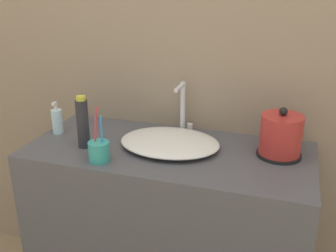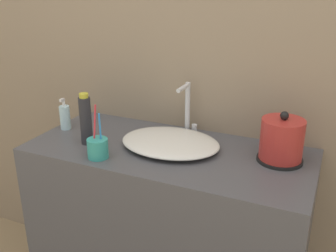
# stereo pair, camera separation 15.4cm
# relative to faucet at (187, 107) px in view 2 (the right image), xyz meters

# --- Properties ---
(wall_back) EXTENTS (6.00, 0.04, 2.60)m
(wall_back) POSITION_rel_faucet_xyz_m (-0.00, 0.08, 0.32)
(wall_back) COLOR gray
(wall_back) RESTS_ON ground_plane
(vanity_counter) EXTENTS (1.14, 0.51, 0.85)m
(vanity_counter) POSITION_rel_faucet_xyz_m (-0.00, -0.20, -0.55)
(vanity_counter) COLOR #4C4C51
(vanity_counter) RESTS_ON ground_plane
(sink_basin) EXTENTS (0.41, 0.31, 0.04)m
(sink_basin) POSITION_rel_faucet_xyz_m (-0.00, -0.17, -0.10)
(sink_basin) COLOR silver
(sink_basin) RESTS_ON vanity_counter
(faucet) EXTENTS (0.06, 0.12, 0.23)m
(faucet) POSITION_rel_faucet_xyz_m (0.00, 0.00, 0.00)
(faucet) COLOR silver
(faucet) RESTS_ON vanity_counter
(electric_kettle) EXTENTS (0.17, 0.17, 0.20)m
(electric_kettle) POSITION_rel_faucet_xyz_m (0.42, -0.12, -0.04)
(electric_kettle) COLOR black
(electric_kettle) RESTS_ON vanity_counter
(toothbrush_cup) EXTENTS (0.08, 0.08, 0.21)m
(toothbrush_cup) POSITION_rel_faucet_xyz_m (-0.22, -0.37, -0.08)
(toothbrush_cup) COLOR teal
(toothbrush_cup) RESTS_ON vanity_counter
(lotion_bottle) EXTENTS (0.05, 0.05, 0.14)m
(lotion_bottle) POSITION_rel_faucet_xyz_m (-0.52, -0.18, -0.07)
(lotion_bottle) COLOR silver
(lotion_bottle) RESTS_ON vanity_counter
(shampoo_bottle) EXTENTS (0.05, 0.05, 0.22)m
(shampoo_bottle) POSITION_rel_faucet_xyz_m (-0.33, -0.28, -0.02)
(shampoo_bottle) COLOR #28282D
(shampoo_bottle) RESTS_ON vanity_counter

